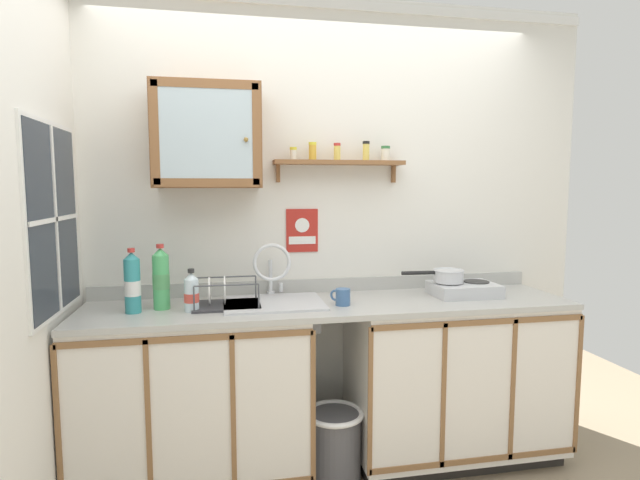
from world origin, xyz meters
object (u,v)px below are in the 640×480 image
(bottle_detergent_teal_2, at_px, (132,284))
(trash_bin, at_px, (334,445))
(dish_rack, at_px, (225,301))
(mug, at_px, (342,297))
(saucepan, at_px, (447,275))
(bottle_water_clear_1, at_px, (192,293))
(bottle_soda_green_0, at_px, (161,279))
(sink, at_px, (274,305))
(warning_sign, at_px, (302,231))
(hot_plate_stove, at_px, (464,289))
(wall_cabinet, at_px, (207,136))

(bottle_detergent_teal_2, xyz_separation_m, trash_bin, (1.00, -0.09, -0.89))
(dish_rack, height_order, mug, dish_rack)
(saucepan, height_order, trash_bin, saucepan)
(bottle_water_clear_1, bearing_deg, bottle_soda_green_0, 152.33)
(sink, distance_m, warning_sign, 0.49)
(sink, bearing_deg, saucepan, 0.15)
(bottle_detergent_teal_2, bearing_deg, hot_plate_stove, 1.81)
(mug, relative_size, trash_bin, 0.26)
(hot_plate_stove, bearing_deg, warning_sign, 164.02)
(dish_rack, bearing_deg, wall_cabinet, 116.55)
(saucepan, bearing_deg, warning_sign, 163.57)
(bottle_detergent_teal_2, distance_m, trash_bin, 1.34)
(bottle_soda_green_0, relative_size, bottle_water_clear_1, 1.55)
(sink, bearing_deg, wall_cabinet, 160.70)
(mug, xyz_separation_m, warning_sign, (-0.16, 0.36, 0.32))
(saucepan, xyz_separation_m, mug, (-0.65, -0.12, -0.07))
(hot_plate_stove, xyz_separation_m, saucepan, (-0.09, 0.02, 0.08))
(wall_cabinet, bearing_deg, bottle_soda_green_0, -150.84)
(hot_plate_stove, distance_m, mug, 0.75)
(saucepan, xyz_separation_m, dish_rack, (-1.25, -0.03, -0.09))
(hot_plate_stove, xyz_separation_m, warning_sign, (-0.90, 0.26, 0.33))
(sink, relative_size, hot_plate_stove, 1.45)
(saucepan, bearing_deg, dish_rack, -178.48)
(bottle_soda_green_0, xyz_separation_m, warning_sign, (0.77, 0.26, 0.21))
(bottle_detergent_teal_2, relative_size, dish_rack, 0.94)
(bottle_detergent_teal_2, bearing_deg, bottle_water_clear_1, -5.22)
(hot_plate_stove, relative_size, bottle_soda_green_0, 1.09)
(bottle_detergent_teal_2, relative_size, wall_cabinet, 0.58)
(bottle_detergent_teal_2, distance_m, wall_cabinet, 0.85)
(sink, height_order, mug, sink)
(sink, xyz_separation_m, wall_cabinet, (-0.33, 0.12, 0.90))
(sink, relative_size, saucepan, 1.44)
(dish_rack, bearing_deg, hot_plate_stove, 0.56)
(warning_sign, bearing_deg, dish_rack, -149.08)
(bottle_water_clear_1, xyz_separation_m, trash_bin, (0.72, -0.07, -0.83))
(trash_bin, bearing_deg, bottle_water_clear_1, 174.56)
(saucepan, relative_size, trash_bin, 0.93)
(bottle_soda_green_0, bearing_deg, hot_plate_stove, 0.07)
(saucepan, relative_size, warning_sign, 1.45)
(sink, bearing_deg, bottle_detergent_teal_2, -173.97)
(dish_rack, bearing_deg, bottle_water_clear_1, -156.80)
(dish_rack, height_order, trash_bin, dish_rack)
(sink, relative_size, dish_rack, 1.52)
(wall_cabinet, bearing_deg, sink, -19.30)
(saucepan, bearing_deg, trash_bin, -166.22)
(bottle_soda_green_0, bearing_deg, trash_bin, -9.69)
(sink, height_order, dish_rack, sink)
(warning_sign, xyz_separation_m, trash_bin, (0.11, -0.41, -1.11))
(saucepan, relative_size, bottle_water_clear_1, 1.69)
(bottle_water_clear_1, xyz_separation_m, dish_rack, (0.16, 0.07, -0.06))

